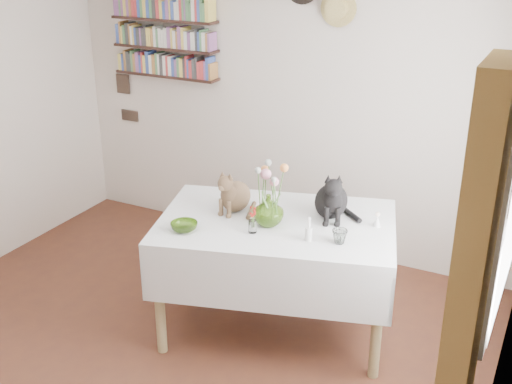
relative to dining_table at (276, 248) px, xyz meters
The scene contains 14 objects.
room 1.28m from the dining_table, 118.64° to the right, with size 4.08×4.58×2.58m.
curtain 1.83m from the dining_table, 38.73° to the right, with size 0.12×0.38×2.10m, color brown.
dining_table is the anchor object (origin of this frame).
tabby_cat 0.48m from the dining_table, behind, with size 0.21×0.26×0.31m, color brown, non-canonical shape.
black_cat 0.53m from the dining_table, 37.19° to the left, with size 0.23×0.30×0.35m, color black, non-canonical shape.
flower_vase 0.32m from the dining_table, 105.68° to the right, with size 0.20×0.20×0.21m, color #83B33A.
green_bowl 0.65m from the dining_table, 139.18° to the right, with size 0.17×0.17×0.05m, color #83B33A.
drinking_glass 0.55m from the dining_table, 13.64° to the right, with size 0.10×0.10×0.09m, color white.
candlestick 0.43m from the dining_table, 29.49° to the right, with size 0.04×0.04×0.16m.
berry_jar 0.38m from the dining_table, 105.00° to the right, with size 0.05×0.05×0.21m.
porcelain_figurine 0.70m from the dining_table, 19.58° to the left, with size 0.05×0.05×0.10m.
flower_bouquet 0.55m from the dining_table, 107.15° to the right, with size 0.17×0.13×0.39m.
bookshelf_unit 2.36m from the dining_table, 144.06° to the left, with size 1.00×0.16×0.91m.
wall_art_plaques 2.55m from the dining_table, 149.89° to the left, with size 0.21×0.02×0.44m.
Camera 1 is at (2.14, -2.49, 2.63)m, focal length 45.00 mm.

